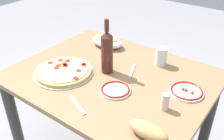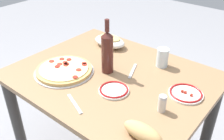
{
  "view_description": "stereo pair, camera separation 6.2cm",
  "coord_description": "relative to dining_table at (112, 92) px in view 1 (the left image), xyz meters",
  "views": [
    {
      "loc": [
        0.75,
        -1.02,
        1.53
      ],
      "look_at": [
        0.0,
        0.0,
        0.76
      ],
      "focal_mm": 40.79,
      "sensor_mm": 36.0,
      "label": 1
    },
    {
      "loc": [
        0.8,
        -0.98,
        1.53
      ],
      "look_at": [
        0.0,
        0.0,
        0.76
      ],
      "focal_mm": 40.79,
      "sensor_mm": 36.0,
      "label": 2
    }
  ],
  "objects": [
    {
      "name": "side_plate_far",
      "position": [
        0.42,
        0.09,
        0.14
      ],
      "size": [
        0.18,
        0.18,
        0.02
      ],
      "color": "white",
      "rests_on": "dining_table"
    },
    {
      "name": "spice_shaker",
      "position": [
        0.39,
        -0.1,
        0.17
      ],
      "size": [
        0.04,
        0.04,
        0.09
      ],
      "color": "silver",
      "rests_on": "dining_table"
    },
    {
      "name": "pepperoni_pizza",
      "position": [
        -0.24,
        -0.16,
        0.14
      ],
      "size": [
        0.35,
        0.35,
        0.03
      ],
      "color": "#B7B7BC",
      "rests_on": "dining_table"
    },
    {
      "name": "fork_right",
      "position": [
        0.03,
        -0.33,
        0.13
      ],
      "size": [
        0.16,
        0.08,
        0.0
      ],
      "primitive_type": "cube",
      "rotation": [
        0.0,
        0.0,
        5.9
      ],
      "color": "#B7B7BC",
      "rests_on": "dining_table"
    },
    {
      "name": "water_glass",
      "position": [
        0.17,
        0.27,
        0.19
      ],
      "size": [
        0.07,
        0.07,
        0.12
      ],
      "primitive_type": "cylinder",
      "color": "silver",
      "rests_on": "dining_table"
    },
    {
      "name": "wine_bottle",
      "position": [
        -0.04,
        0.01,
        0.26
      ],
      "size": [
        0.07,
        0.07,
        0.33
      ],
      "color": "#471E19",
      "rests_on": "dining_table"
    },
    {
      "name": "fork_left",
      "position": [
        0.07,
        0.11,
        0.13
      ],
      "size": [
        0.08,
        0.16,
        0.0
      ],
      "primitive_type": "cube",
      "rotation": [
        0.0,
        0.0,
        1.96
      ],
      "color": "#B7B7BC",
      "rests_on": "dining_table"
    },
    {
      "name": "bread_loaf",
      "position": [
        0.42,
        -0.31,
        0.16
      ],
      "size": [
        0.18,
        0.08,
        0.07
      ],
      "primitive_type": "ellipsoid",
      "color": "tan",
      "rests_on": "dining_table"
    },
    {
      "name": "baked_pasta_dish",
      "position": [
        -0.26,
        0.29,
        0.17
      ],
      "size": [
        0.24,
        0.15,
        0.08
      ],
      "color": "white",
      "rests_on": "dining_table"
    },
    {
      "name": "side_plate_near",
      "position": [
        0.11,
        -0.12,
        0.14
      ],
      "size": [
        0.16,
        0.16,
        0.02
      ],
      "color": "white",
      "rests_on": "dining_table"
    },
    {
      "name": "dining_table",
      "position": [
        0.0,
        0.0,
        0.0
      ],
      "size": [
        1.13,
        0.91,
        0.73
      ],
      "color": "#93704C",
      "rests_on": "ground"
    }
  ]
}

